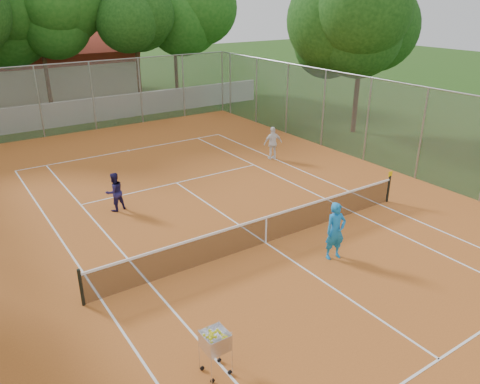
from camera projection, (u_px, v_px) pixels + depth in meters
ground at (266, 243)px, 15.26m from camera, size 120.00×120.00×0.00m
court_pad at (266, 243)px, 15.26m from camera, size 18.00×34.00×0.02m
court_lines at (266, 243)px, 15.25m from camera, size 10.98×23.78×0.01m
tennis_net at (266, 229)px, 15.06m from camera, size 11.88×0.10×0.98m
perimeter_fence at (267, 187)px, 14.49m from camera, size 18.00×34.00×4.00m
boundary_wall at (85, 111)px, 29.48m from camera, size 26.00×0.30×1.50m
clubhouse at (16, 71)px, 35.53m from camera, size 16.40×9.00×4.40m
tropical_trees at (62, 37)px, 30.13m from camera, size 29.00×19.00×10.00m
player_near at (335, 231)px, 14.07m from camera, size 0.74×0.56×1.81m
player_far_left at (115, 192)px, 17.30m from camera, size 0.82×0.69×1.49m
player_far_right at (273, 143)px, 22.81m from camera, size 1.01×0.60×1.62m
ball_hopper at (215, 351)px, 9.78m from camera, size 0.65×0.65×1.15m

